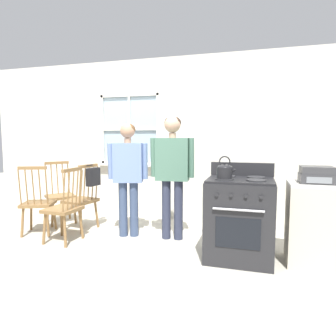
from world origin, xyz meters
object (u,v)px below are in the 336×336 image
(stereo, at_px, (317,175))
(chair_by_window, at_px, (82,200))
(kettle, at_px, (225,171))
(stove, at_px, (240,218))
(handbag, at_px, (93,176))
(chair_center_cluster, at_px, (64,209))
(chair_near_stove, at_px, (60,196))
(side_counter, at_px, (314,224))
(person_elderly_left, at_px, (128,169))
(potted_plant, at_px, (121,159))
(chair_near_wall, at_px, (38,204))
(person_teen_center, at_px, (172,164))

(stereo, bearing_deg, chair_by_window, 172.67)
(kettle, bearing_deg, stove, 38.38)
(handbag, bearing_deg, stove, -11.16)
(chair_by_window, distance_m, chair_center_cluster, 0.55)
(chair_near_stove, xyz_separation_m, side_counter, (3.66, -0.60, 0.01))
(handbag, bearing_deg, kettle, -15.73)
(person_elderly_left, height_order, stereo, person_elderly_left)
(chair_near_stove, xyz_separation_m, kettle, (2.71, -0.81, 0.58))
(chair_by_window, bearing_deg, kettle, 85.37)
(chair_by_window, height_order, potted_plant, potted_plant)
(chair_near_wall, bearing_deg, chair_near_stove, -105.69)
(potted_plant, bearing_deg, chair_near_wall, -119.81)
(stove, relative_size, kettle, 4.39)
(person_teen_center, relative_size, potted_plant, 5.37)
(chair_near_wall, relative_size, chair_near_stove, 1.00)
(side_counter, bearing_deg, stove, -174.31)
(person_elderly_left, bearing_deg, stereo, -23.56)
(chair_by_window, distance_m, kettle, 2.33)
(chair_center_cluster, height_order, stove, stove)
(handbag, relative_size, stereo, 0.90)
(kettle, xyz_separation_m, stereo, (0.95, 0.19, -0.04))
(person_teen_center, height_order, handbag, person_teen_center)
(kettle, height_order, stereo, kettle)
(chair_by_window, xyz_separation_m, kettle, (2.18, -0.59, 0.58))
(person_elderly_left, xyz_separation_m, kettle, (1.37, -0.51, 0.07))
(stove, relative_size, side_counter, 1.20)
(chair_center_cluster, xyz_separation_m, stove, (2.26, 0.08, 0.03))
(chair_near_wall, bearing_deg, kettle, 154.35)
(chair_near_wall, height_order, chair_near_stove, same)
(chair_near_stove, distance_m, person_elderly_left, 1.47)
(potted_plant, bearing_deg, kettle, -37.38)
(person_teen_center, relative_size, handbag, 5.44)
(chair_near_stove, height_order, stove, stove)
(potted_plant, bearing_deg, chair_center_cluster, -96.12)
(kettle, bearing_deg, potted_plant, 142.62)
(kettle, xyz_separation_m, handbag, (-1.95, 0.55, -0.20))
(stove, distance_m, handbag, 2.18)
(chair_near_wall, height_order, person_elderly_left, person_elderly_left)
(chair_near_stove, bearing_deg, stereo, -59.55)
(chair_by_window, relative_size, chair_near_stove, 1.00)
(person_elderly_left, height_order, kettle, person_elderly_left)
(chair_center_cluster, height_order, side_counter, chair_center_cluster)
(chair_by_window, xyz_separation_m, stove, (2.34, -0.46, 0.03))
(person_teen_center, height_order, stove, person_teen_center)
(person_elderly_left, relative_size, kettle, 6.39)
(chair_center_cluster, relative_size, kettle, 4.03)
(chair_center_cluster, bearing_deg, stove, 94.69)
(chair_near_stove, relative_size, side_counter, 1.10)
(chair_near_wall, bearing_deg, person_elderly_left, 171.48)
(person_teen_center, distance_m, stove, 1.16)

